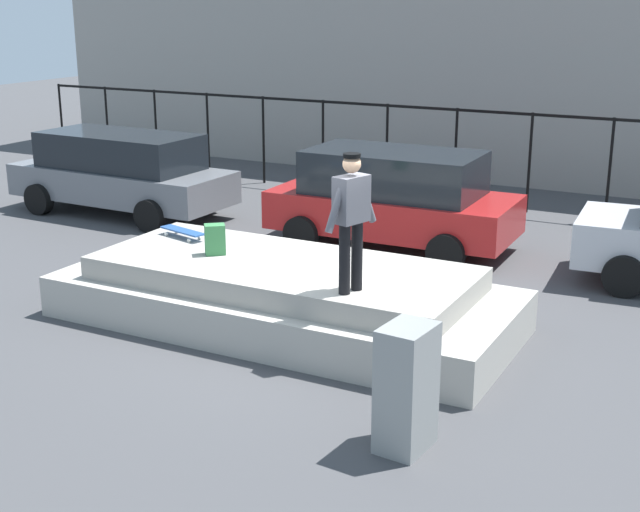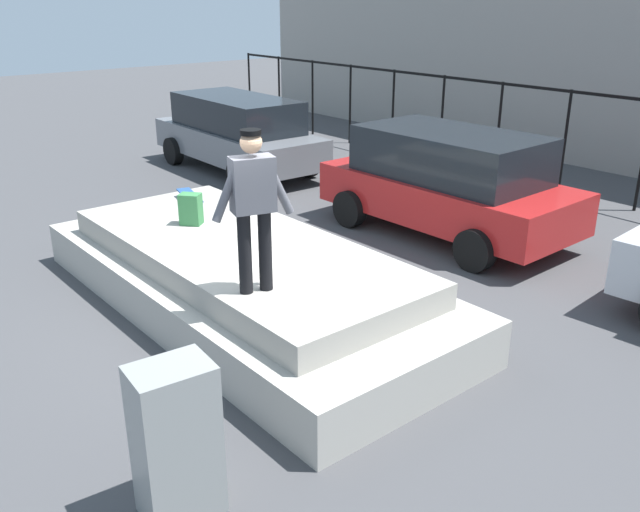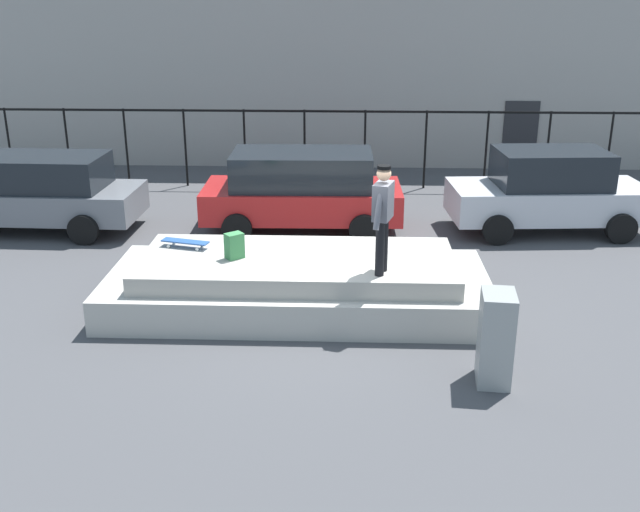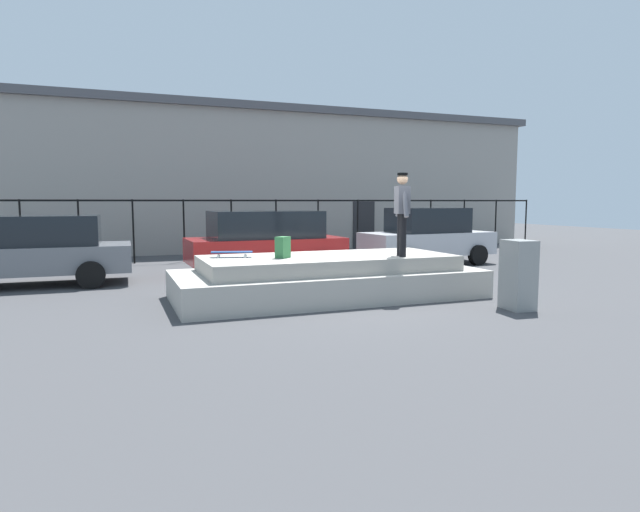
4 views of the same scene
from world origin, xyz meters
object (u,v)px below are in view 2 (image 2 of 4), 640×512
object	(u,v)px
skateboarder	(253,201)
car_red_hatchback_mid	(448,181)
car_grey_hatchback_near	(237,132)
skateboard	(190,196)
utility_box	(176,442)
backpack	(191,209)

from	to	relation	value
skateboarder	car_red_hatchback_mid	xyz separation A→B (m)	(-1.53, 4.90, -0.95)
skateboarder	car_grey_hatchback_near	size ratio (longest dim) A/B	0.36
skateboard	utility_box	distance (m)	5.55
skateboarder	car_red_hatchback_mid	world-z (taller)	skateboarder
skateboard	car_red_hatchback_mid	size ratio (longest dim) A/B	0.20
backpack	skateboarder	bearing A→B (deg)	-52.36
backpack	car_red_hatchback_mid	xyz separation A→B (m)	(0.84, 4.33, -0.17)
skateboard	backpack	distance (m)	1.05
car_red_hatchback_mid	utility_box	distance (m)	7.32
skateboard	utility_box	world-z (taller)	utility_box
backpack	utility_box	bearing A→B (deg)	-70.08
skateboarder	backpack	distance (m)	2.56
car_grey_hatchback_near	skateboarder	bearing A→B (deg)	-31.81
skateboarder	car_grey_hatchback_near	bearing A→B (deg)	148.19
skateboarder	car_grey_hatchback_near	distance (m)	8.85
backpack	car_grey_hatchback_near	distance (m)	6.53
car_grey_hatchback_near	utility_box	bearing A→B (deg)	-35.58
skateboard	car_grey_hatchback_near	bearing A→B (deg)	139.49
backpack	car_grey_hatchback_near	world-z (taller)	car_grey_hatchback_near
utility_box	car_red_hatchback_mid	bearing A→B (deg)	119.73
skateboard	car_grey_hatchback_near	size ratio (longest dim) A/B	0.18
skateboard	car_red_hatchback_mid	distance (m)	4.22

